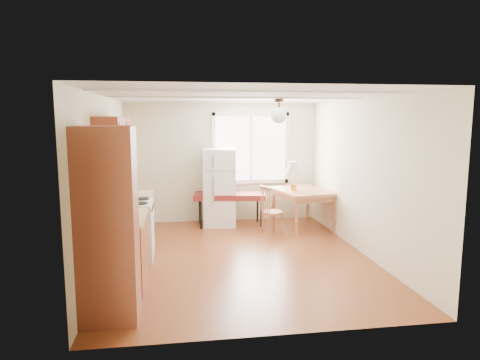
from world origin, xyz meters
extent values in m
cube|color=#5A2712|center=(0.00, 0.00, 0.00)|extent=(4.60, 5.60, 0.12)
cube|color=white|center=(0.00, 0.00, 2.50)|extent=(4.60, 5.60, 0.12)
cube|color=beige|center=(0.00, 2.50, 1.25)|extent=(4.60, 0.10, 2.50)
cube|color=beige|center=(0.00, -2.50, 1.25)|extent=(4.60, 0.10, 2.50)
cube|color=beige|center=(-2.00, 0.00, 1.25)|extent=(0.10, 5.60, 2.50)
cube|color=beige|center=(2.00, 0.00, 1.25)|extent=(0.10, 5.60, 2.50)
cube|color=brown|center=(-1.70, -1.85, 1.05)|extent=(0.60, 0.60, 2.10)
cube|color=brown|center=(-1.70, -0.85, 0.43)|extent=(0.60, 1.10, 0.86)
cube|color=tan|center=(-1.69, -0.85, 0.88)|extent=(0.62, 1.14, 0.04)
cube|color=white|center=(-1.68, 0.20, 0.45)|extent=(0.65, 0.76, 0.90)
cube|color=brown|center=(-1.70, 0.95, 0.43)|extent=(0.60, 0.60, 0.86)
cube|color=brown|center=(-1.83, -0.15, 1.85)|extent=(0.33, 1.60, 0.70)
cube|color=white|center=(0.60, 2.48, 1.55)|extent=(1.50, 0.02, 1.35)
cylinder|color=#311F16|center=(0.70, 0.40, 2.46)|extent=(0.14, 0.14, 0.06)
cylinder|color=#311F16|center=(0.70, 0.40, 2.36)|extent=(0.03, 0.03, 0.16)
sphere|color=white|center=(0.70, 0.40, 2.22)|extent=(0.26, 0.26, 0.26)
cube|color=white|center=(-0.10, 2.12, 0.78)|extent=(0.72, 0.72, 1.57)
cube|color=gray|center=(-0.10, 1.80, 1.15)|extent=(0.65, 0.02, 0.02)
cube|color=gray|center=(-0.26, 1.78, 0.94)|extent=(0.03, 0.03, 0.94)
cube|color=maroon|center=(0.10, 2.03, 0.61)|extent=(1.51, 0.75, 0.11)
cylinder|color=black|center=(-0.51, 1.83, 0.28)|extent=(0.04, 0.04, 0.56)
cylinder|color=black|center=(0.71, 1.83, 0.28)|extent=(0.04, 0.04, 0.56)
cylinder|color=black|center=(-0.51, 2.23, 0.28)|extent=(0.04, 0.04, 0.56)
cylinder|color=black|center=(0.71, 2.23, 0.28)|extent=(0.04, 0.04, 0.56)
cube|color=#975A3A|center=(1.50, 1.60, 0.75)|extent=(1.13, 1.38, 0.06)
cube|color=#975A3A|center=(1.50, 1.60, 0.67)|extent=(1.01, 1.27, 0.10)
cylinder|color=#975A3A|center=(1.20, 0.99, 0.36)|extent=(0.07, 0.07, 0.72)
cylinder|color=#975A3A|center=(1.98, 1.12, 0.36)|extent=(0.07, 0.07, 0.72)
cylinder|color=#975A3A|center=(1.02, 2.08, 0.36)|extent=(0.07, 0.07, 0.72)
cylinder|color=#975A3A|center=(1.80, 2.21, 0.36)|extent=(0.07, 0.07, 0.72)
cylinder|color=#975A3A|center=(0.82, 1.30, 0.41)|extent=(0.40, 0.40, 0.05)
cylinder|color=#975A3A|center=(0.75, 1.13, 0.20)|extent=(0.04, 0.04, 0.41)
cylinder|color=#975A3A|center=(1.00, 1.23, 0.20)|extent=(0.04, 0.04, 0.41)
cylinder|color=#975A3A|center=(0.64, 1.38, 0.20)|extent=(0.04, 0.04, 0.41)
cylinder|color=#975A3A|center=(0.90, 1.48, 0.20)|extent=(0.04, 0.04, 0.41)
cylinder|color=gold|center=(1.29, 1.53, 0.84)|extent=(0.15, 0.15, 0.13)
cylinder|color=gold|center=(1.29, 1.53, 1.02)|extent=(0.03, 0.03, 0.22)
cone|color=beige|center=(1.29, 1.53, 1.24)|extent=(0.33, 0.33, 0.22)
cube|color=black|center=(-1.72, -1.10, 0.94)|extent=(0.20, 0.23, 0.07)
cube|color=black|center=(-1.72, -1.18, 1.10)|extent=(0.17, 0.09, 0.26)
cylinder|color=black|center=(-1.72, -1.05, 1.03)|extent=(0.13, 0.13, 0.11)
cylinder|color=red|center=(-1.74, -1.00, 0.99)|extent=(0.12, 0.12, 0.17)
sphere|color=red|center=(-1.74, -1.00, 1.10)|extent=(0.06, 0.06, 0.06)
camera|label=1|loc=(-0.96, -6.46, 2.18)|focal=32.00mm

